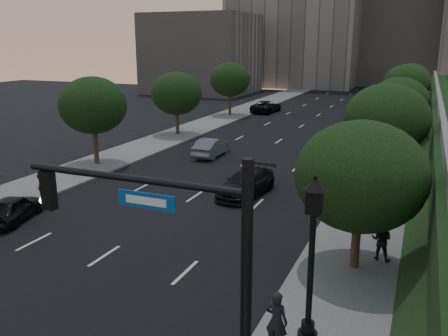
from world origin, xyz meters
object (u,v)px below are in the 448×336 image
at_px(sedan_near_left, 13,208).
at_px(pedestrian_a, 277,321).
at_px(pedestrian_b, 381,240).
at_px(sedan_mid_left, 212,147).
at_px(traffic_signal_mast, 199,303).
at_px(sedan_near_right, 246,183).
at_px(sedan_far_right, 332,137).
at_px(sedan_far_left, 266,107).
at_px(street_lamp, 311,274).
at_px(pedestrian_c, 367,211).

xyz_separation_m(sedan_near_left, pedestrian_a, (15.90, -5.25, 0.40)).
bearing_deg(pedestrian_b, sedan_mid_left, -38.20).
distance_m(traffic_signal_mast, sedan_near_right, 18.96).
distance_m(traffic_signal_mast, pedestrian_b, 12.14).
bearing_deg(traffic_signal_mast, sedan_mid_left, 113.75).
xyz_separation_m(traffic_signal_mast, sedan_near_right, (-5.46, 17.92, -2.91)).
relative_size(sedan_near_right, sedan_far_right, 1.19).
height_order(sedan_mid_left, sedan_far_right, sedan_mid_left).
bearing_deg(sedan_far_right, sedan_mid_left, -131.79).
relative_size(pedestrian_a, pedestrian_b, 1.07).
bearing_deg(sedan_mid_left, sedan_far_left, -83.15).
height_order(traffic_signal_mast, pedestrian_a, traffic_signal_mast).
bearing_deg(street_lamp, sedan_near_left, 163.91).
xyz_separation_m(sedan_far_left, pedestrian_b, (18.21, -40.60, 0.26)).
bearing_deg(traffic_signal_mast, sedan_far_left, 106.28).
bearing_deg(traffic_signal_mast, street_lamp, 70.21).
relative_size(traffic_signal_mast, sedan_far_right, 1.60).
height_order(sedan_near_right, pedestrian_b, pedestrian_b).
bearing_deg(sedan_near_right, pedestrian_b, -31.51).
bearing_deg(pedestrian_a, pedestrian_c, -89.49).
bearing_deg(sedan_near_left, street_lamp, 148.67).
bearing_deg(sedan_far_left, pedestrian_c, 119.79).
bearing_deg(sedan_mid_left, sedan_near_left, 77.34).
xyz_separation_m(pedestrian_a, pedestrian_c, (1.30, 11.42, -0.19)).
xyz_separation_m(sedan_near_left, sedan_far_right, (11.89, 25.60, 0.05)).
bearing_deg(sedan_mid_left, street_lamp, 119.62).
distance_m(pedestrian_b, pedestrian_c, 3.94).
height_order(traffic_signal_mast, pedestrian_b, traffic_signal_mast).
relative_size(sedan_far_left, pedestrian_a, 2.97).
bearing_deg(sedan_far_right, pedestrian_c, -71.11).
distance_m(sedan_near_right, pedestrian_a, 15.36).
bearing_deg(sedan_near_right, street_lamp, -57.09).
height_order(sedan_far_left, sedan_far_right, sedan_far_left).
distance_m(traffic_signal_mast, pedestrian_a, 4.67).
distance_m(street_lamp, sedan_mid_left, 25.91).
relative_size(sedan_mid_left, sedan_near_right, 0.89).
height_order(pedestrian_a, pedestrian_c, pedestrian_a).
distance_m(traffic_signal_mast, sedan_far_right, 34.97).
height_order(traffic_signal_mast, sedan_far_right, traffic_signal_mast).
distance_m(sedan_mid_left, sedan_near_right, 10.57).
xyz_separation_m(sedan_far_left, sedan_near_right, (9.74, -34.15, -0.03)).
relative_size(sedan_far_left, pedestrian_c, 3.70).
xyz_separation_m(sedan_near_left, sedan_mid_left, (3.57, 17.39, 0.07)).
bearing_deg(sedan_near_left, pedestrian_a, 146.48).
bearing_deg(pedestrian_b, sedan_near_left, 14.93).
bearing_deg(sedan_mid_left, traffic_signal_mast, 112.69).
xyz_separation_m(sedan_mid_left, sedan_far_left, (-3.55, 25.58, 0.02)).
bearing_deg(sedan_near_left, pedestrian_b, 172.19).
height_order(sedan_near_right, pedestrian_a, pedestrian_a).
bearing_deg(traffic_signal_mast, pedestrian_c, 82.63).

